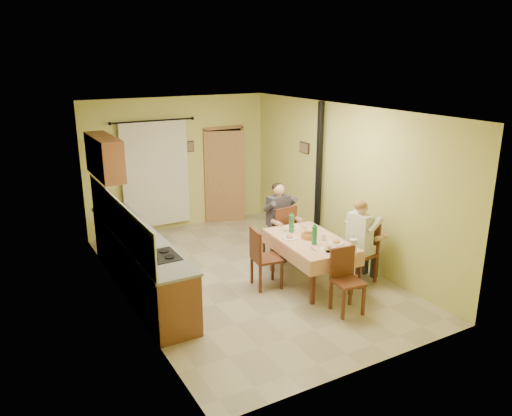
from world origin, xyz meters
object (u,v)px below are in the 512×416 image
chair_right (359,265)px  stove_flue (318,195)px  dining_table (310,261)px  man_far (279,212)px  chair_left (266,270)px  chair_far (279,243)px  man_right (361,231)px  chair_near (347,293)px

chair_right → stove_flue: 1.87m
dining_table → man_far: 1.25m
chair_right → stove_flue: bearing=-20.6°
chair_left → chair_right: bearing=75.9°
chair_far → man_far: bearing=90.0°
man_far → man_right: 1.63m
chair_right → chair_near: bearing=121.1°
chair_far → stove_flue: 1.24m
chair_near → man_far: man_far is taller
dining_table → chair_right: chair_right is taller
chair_left → chair_far: bearing=145.6°
chair_near → stove_flue: (1.21, 2.40, 0.74)m
chair_near → stove_flue: size_ratio=0.34×
chair_near → dining_table: bearing=-89.0°
man_far → stove_flue: (0.98, 0.18, 0.15)m
man_right → stove_flue: stove_flue is taller
man_far → dining_table: bearing=-99.3°
chair_near → man_far: 2.31m
chair_left → dining_table: bearing=80.2°
chair_right → chair_left: (-1.45, 0.59, -0.00)m
dining_table → chair_right: 0.83m
dining_table → man_far: (0.12, 1.14, 0.50)m
dining_table → chair_far: (0.12, 1.13, -0.09)m
chair_far → chair_near: bearing=-99.3°
chair_left → stove_flue: 2.24m
chair_far → stove_flue: bearing=7.7°
chair_near → chair_left: 1.43m
chair_right → dining_table: bearing=55.2°
dining_table → chair_near: bearing=-91.4°
chair_far → chair_left: bearing=-135.9°
chair_near → man_far: (0.22, 2.22, 0.59)m
man_far → man_right: size_ratio=1.00×
chair_far → chair_near: size_ratio=1.07×
dining_table → man_far: bearing=88.5°
chair_far → dining_table: bearing=-99.4°
chair_left → stove_flue: bearing=129.2°
stove_flue → chair_right: bearing=-101.9°
chair_left → stove_flue: stove_flue is taller
man_right → chair_far: bearing=13.5°
chair_near → stove_flue: stove_flue is taller
chair_near → chair_right: 1.11m
dining_table → stove_flue: bearing=54.5°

